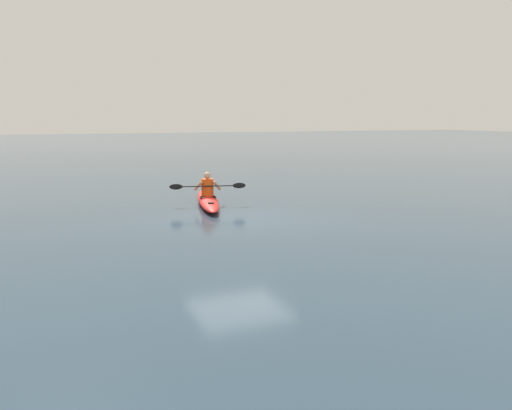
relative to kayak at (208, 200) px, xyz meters
The scene contains 3 objects.
ground_plane 2.59m from the kayak, 90.55° to the left, with size 160.00×160.00×0.00m, color #283D4C.
kayak is the anchor object (origin of this frame).
kayaker 0.44m from the kayak, 103.35° to the right, with size 2.26×0.67×0.73m.
Camera 1 is at (4.80, 12.75, 2.63)m, focal length 37.05 mm.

